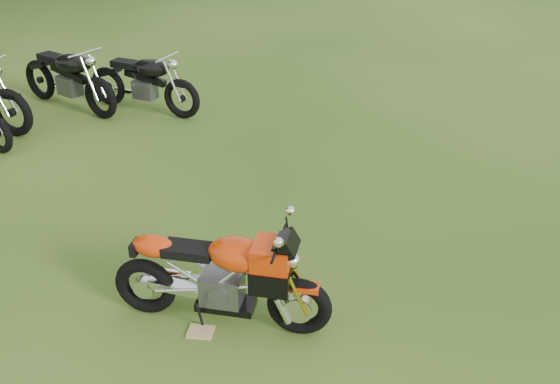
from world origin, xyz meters
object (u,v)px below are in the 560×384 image
(plywood_board, at_px, (201,332))
(vintage_moto_a, at_px, (143,80))
(vintage_moto_d, at_px, (67,76))
(sport_motorcycle, at_px, (219,270))

(plywood_board, distance_m, vintage_moto_a, 5.28)
(plywood_board, bearing_deg, vintage_moto_d, 135.30)
(plywood_board, bearing_deg, sport_motorcycle, 60.19)
(sport_motorcycle, relative_size, plywood_board, 8.34)
(vintage_moto_a, xyz_separation_m, vintage_moto_d, (-1.15, -0.26, 0.03))
(plywood_board, xyz_separation_m, vintage_moto_d, (-4.12, 4.08, 0.52))
(plywood_board, distance_m, vintage_moto_d, 5.82)
(sport_motorcycle, bearing_deg, plywood_board, -126.87)
(sport_motorcycle, xyz_separation_m, vintage_moto_d, (-4.23, 3.88, -0.01))
(vintage_moto_d, bearing_deg, plywood_board, -28.57)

